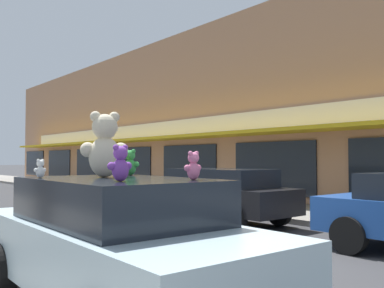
{
  "coord_description": "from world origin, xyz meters",
  "views": [
    {
      "loc": [
        -5.32,
        -4.98,
        1.73
      ],
      "look_at": [
        -0.84,
        0.4,
        1.98
      ],
      "focal_mm": 40.0,
      "sensor_mm": 36.0,
      "label": 1
    }
  ],
  "objects_px": {
    "teddy_bear_purple": "(120,164)",
    "teddy_bear_yellow": "(118,164)",
    "parked_car_far_center": "(221,193)",
    "teddy_bear_pink": "(193,166)",
    "teddy_bear_white": "(40,169)",
    "teddy_bear_giant": "(105,146)",
    "teddy_bear_green": "(130,163)",
    "plush_art_car": "(116,241)"
  },
  "relations": [
    {
      "from": "teddy_bear_green",
      "to": "teddy_bear_purple",
      "type": "height_order",
      "value": "teddy_bear_purple"
    },
    {
      "from": "teddy_bear_green",
      "to": "teddy_bear_white",
      "type": "distance_m",
      "value": 1.25
    },
    {
      "from": "teddy_bear_giant",
      "to": "teddy_bear_yellow",
      "type": "height_order",
      "value": "teddy_bear_giant"
    },
    {
      "from": "plush_art_car",
      "to": "parked_car_far_center",
      "type": "distance_m",
      "value": 7.06
    },
    {
      "from": "teddy_bear_giant",
      "to": "parked_car_far_center",
      "type": "height_order",
      "value": "teddy_bear_giant"
    },
    {
      "from": "teddy_bear_yellow",
      "to": "parked_car_far_center",
      "type": "distance_m",
      "value": 6.4
    },
    {
      "from": "teddy_bear_white",
      "to": "teddy_bear_purple",
      "type": "relative_size",
      "value": 0.61
    },
    {
      "from": "teddy_bear_giant",
      "to": "teddy_bear_white",
      "type": "bearing_deg",
      "value": 0.11
    },
    {
      "from": "teddy_bear_giant",
      "to": "teddy_bear_pink",
      "type": "distance_m",
      "value": 1.3
    },
    {
      "from": "teddy_bear_purple",
      "to": "teddy_bear_green",
      "type": "bearing_deg",
      "value": -123.65
    },
    {
      "from": "plush_art_car",
      "to": "teddy_bear_giant",
      "type": "bearing_deg",
      "value": 84.11
    },
    {
      "from": "teddy_bear_yellow",
      "to": "parked_car_far_center",
      "type": "bearing_deg",
      "value": -141.17
    },
    {
      "from": "teddy_bear_pink",
      "to": "teddy_bear_yellow",
      "type": "relative_size",
      "value": 0.92
    },
    {
      "from": "plush_art_car",
      "to": "teddy_bear_pink",
      "type": "distance_m",
      "value": 1.26
    },
    {
      "from": "teddy_bear_green",
      "to": "parked_car_far_center",
      "type": "xyz_separation_m",
      "value": [
        5.03,
        3.51,
        -0.87
      ]
    },
    {
      "from": "teddy_bear_giant",
      "to": "teddy_bear_white",
      "type": "distance_m",
      "value": 0.77
    },
    {
      "from": "plush_art_car",
      "to": "teddy_bear_giant",
      "type": "relative_size",
      "value": 5.53
    },
    {
      "from": "teddy_bear_yellow",
      "to": "parked_car_far_center",
      "type": "relative_size",
      "value": 0.08
    },
    {
      "from": "teddy_bear_purple",
      "to": "parked_car_far_center",
      "type": "height_order",
      "value": "teddy_bear_purple"
    },
    {
      "from": "teddy_bear_purple",
      "to": "teddy_bear_yellow",
      "type": "relative_size",
      "value": 1.1
    },
    {
      "from": "teddy_bear_giant",
      "to": "teddy_bear_purple",
      "type": "xyz_separation_m",
      "value": [
        -0.35,
        -0.97,
        -0.21
      ]
    },
    {
      "from": "teddy_bear_white",
      "to": "teddy_bear_purple",
      "type": "bearing_deg",
      "value": 86.03
    },
    {
      "from": "teddy_bear_green",
      "to": "teddy_bear_purple",
      "type": "relative_size",
      "value": 0.98
    },
    {
      "from": "teddy_bear_purple",
      "to": "teddy_bear_yellow",
      "type": "height_order",
      "value": "teddy_bear_purple"
    },
    {
      "from": "plush_art_car",
      "to": "teddy_bear_green",
      "type": "distance_m",
      "value": 1.29
    },
    {
      "from": "teddy_bear_giant",
      "to": "teddy_bear_white",
      "type": "height_order",
      "value": "teddy_bear_giant"
    },
    {
      "from": "teddy_bear_yellow",
      "to": "plush_art_car",
      "type": "bearing_deg",
      "value": 63.47
    },
    {
      "from": "teddy_bear_pink",
      "to": "teddy_bear_purple",
      "type": "xyz_separation_m",
      "value": [
        -0.71,
        0.25,
        0.03
      ]
    },
    {
      "from": "teddy_bear_white",
      "to": "teddy_bear_purple",
      "type": "distance_m",
      "value": 1.28
    },
    {
      "from": "parked_car_far_center",
      "to": "teddy_bear_pink",
      "type": "bearing_deg",
      "value": -135.84
    },
    {
      "from": "teddy_bear_pink",
      "to": "parked_car_far_center",
      "type": "relative_size",
      "value": 0.07
    },
    {
      "from": "teddy_bear_white",
      "to": "teddy_bear_yellow",
      "type": "xyz_separation_m",
      "value": [
        1.03,
        0.03,
        0.05
      ]
    },
    {
      "from": "teddy_bear_pink",
      "to": "teddy_bear_green",
      "type": "height_order",
      "value": "teddy_bear_green"
    },
    {
      "from": "teddy_bear_green",
      "to": "plush_art_car",
      "type": "bearing_deg",
      "value": 112.46
    },
    {
      "from": "teddy_bear_giant",
      "to": "teddy_bear_white",
      "type": "xyz_separation_m",
      "value": [
        -0.67,
        0.26,
        -0.27
      ]
    },
    {
      "from": "teddy_bear_pink",
      "to": "teddy_bear_white",
      "type": "xyz_separation_m",
      "value": [
        -1.04,
        1.48,
        -0.04
      ]
    },
    {
      "from": "teddy_bear_white",
      "to": "teddy_bear_yellow",
      "type": "bearing_deg",
      "value": 163.14
    },
    {
      "from": "teddy_bear_green",
      "to": "teddy_bear_purple",
      "type": "distance_m",
      "value": 1.61
    },
    {
      "from": "teddy_bear_purple",
      "to": "teddy_bear_white",
      "type": "bearing_deg",
      "value": -74.07
    },
    {
      "from": "teddy_bear_giant",
      "to": "plush_art_car",
      "type": "bearing_deg",
      "value": 104.18
    },
    {
      "from": "teddy_bear_giant",
      "to": "teddy_bear_yellow",
      "type": "xyz_separation_m",
      "value": [
        0.36,
        0.29,
        -0.22
      ]
    },
    {
      "from": "teddy_bear_yellow",
      "to": "teddy_bear_purple",
      "type": "bearing_deg",
      "value": 65.32
    }
  ]
}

